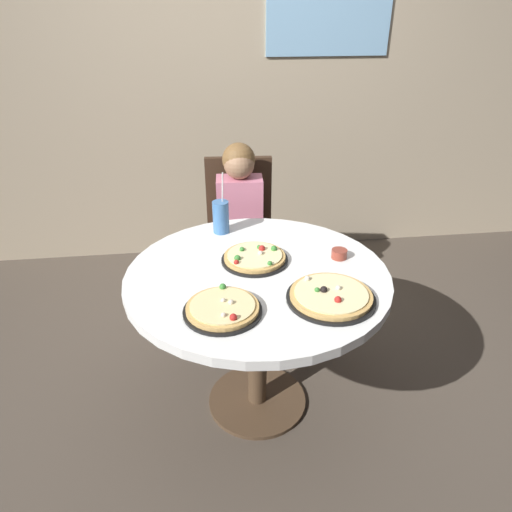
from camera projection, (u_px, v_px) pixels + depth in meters
ground_plane at (257, 401)px, 2.31m from camera, size 8.00×8.00×0.00m
wall_with_window at (226, 53)px, 3.12m from camera, size 5.20×0.14×2.90m
dining_table at (257, 294)px, 2.00m from camera, size 1.12×1.12×0.75m
chair_wooden at (240, 228)px, 2.84m from camera, size 0.43×0.43×0.95m
diner_child at (241, 248)px, 2.71m from camera, size 0.28×0.42×1.08m
pizza_veggie at (254, 258)px, 2.02m from camera, size 0.29×0.29×0.05m
pizza_cheese at (331, 296)px, 1.76m from camera, size 0.34×0.34×0.05m
pizza_pepperoni at (223, 309)px, 1.68m from camera, size 0.29×0.29×0.05m
soda_cup at (221, 217)px, 2.25m from camera, size 0.08×0.08×0.31m
sauce_bowl at (339, 254)px, 2.05m from camera, size 0.07×0.07×0.04m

